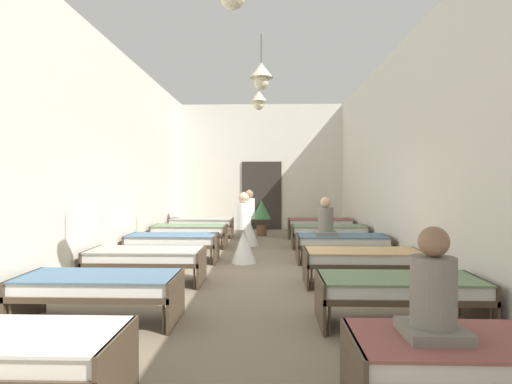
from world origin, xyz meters
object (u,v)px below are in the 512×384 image
object	(u,v)px
bed_right_row_3	(342,242)
bed_right_row_4	(329,231)
nurse_near_aisle	(244,238)
nurse_mid_aisle	(249,226)
patient_seated_primary	(433,296)
potted_plant	(262,213)
bed_left_row_3	(173,241)
bed_right_row_1	(399,288)
bed_right_row_5	(320,223)
bed_right_row_2	(363,258)
bed_left_row_1	(99,286)
bed_left_row_5	(202,223)
patient_seated_secondary	(326,221)
bed_left_row_4	(190,230)
bed_right_row_0	(483,357)
bed_left_row_2	(146,257)

from	to	relation	value
bed_right_row_3	bed_right_row_4	size ratio (longest dim) A/B	1.00
nurse_near_aisle	nurse_mid_aisle	distance (m)	2.37
patient_seated_primary	potted_plant	distance (m)	10.04
potted_plant	patient_seated_primary	bearing A→B (deg)	-81.91
bed_left_row_3	bed_right_row_3	bearing A→B (deg)	0.00
bed_right_row_1	bed_right_row_5	bearing A→B (deg)	90.00
nurse_mid_aisle	bed_right_row_2	bearing A→B (deg)	23.11
bed_left_row_3	potted_plant	world-z (taller)	potted_plant
bed_left_row_1	bed_left_row_5	xyz separation A→B (m)	(0.00, 7.60, 0.00)
bed_right_row_1	bed_right_row_4	world-z (taller)	same
bed_left_row_1	bed_right_row_4	bearing A→B (deg)	57.88
nurse_mid_aisle	bed_right_row_3	bearing A→B (deg)	39.20
bed_right_row_4	bed_left_row_5	xyz separation A→B (m)	(-3.58, 1.90, 0.00)
patient_seated_secondary	nurse_mid_aisle	bearing A→B (deg)	126.91
bed_left_row_4	bed_right_row_5	size ratio (longest dim) A/B	1.00
bed_right_row_3	bed_right_row_4	xyz separation A→B (m)	(0.00, 1.90, 0.00)
bed_right_row_2	nurse_near_aisle	world-z (taller)	nurse_near_aisle
bed_left_row_3	bed_right_row_4	size ratio (longest dim) A/B	1.00
bed_right_row_1	bed_right_row_4	bearing A→B (deg)	90.00
bed_right_row_0	bed_right_row_1	distance (m)	1.90
bed_right_row_1	bed_right_row_5	xyz separation A→B (m)	(0.00, 7.60, 0.00)
bed_right_row_5	patient_seated_primary	bearing A→B (deg)	-92.11
bed_left_row_1	bed_left_row_5	world-z (taller)	same
bed_right_row_3	patient_seated_secondary	bearing A→B (deg)	-175.40
nurse_mid_aisle	patient_seated_primary	distance (m)	8.12
bed_right_row_0	bed_left_row_4	xyz separation A→B (m)	(-3.58, 7.60, 0.00)
bed_left_row_2	nurse_mid_aisle	size ratio (longest dim) A/B	1.28
bed_right_row_0	bed_left_row_4	bearing A→B (deg)	115.22
bed_left_row_2	bed_right_row_1	bearing A→B (deg)	-27.96
bed_right_row_0	potted_plant	xyz separation A→B (m)	(-1.76, 9.96, 0.29)
bed_right_row_1	nurse_near_aisle	xyz separation A→B (m)	(-2.06, 3.68, 0.09)
bed_left_row_5	patient_seated_secondary	world-z (taller)	patient_seated_secondary
bed_right_row_5	patient_seated_primary	xyz separation A→B (m)	(-0.35, -9.48, 0.43)
bed_left_row_1	bed_right_row_2	distance (m)	4.05
bed_right_row_3	nurse_near_aisle	world-z (taller)	nurse_near_aisle
bed_right_row_2	bed_right_row_3	xyz separation A→B (m)	(0.00, 1.90, 0.00)
nurse_mid_aisle	bed_right_row_5	bearing A→B (deg)	123.71
bed_right_row_1	patient_seated_secondary	xyz separation A→B (m)	(-0.35, 3.77, 0.43)
nurse_near_aisle	patient_seated_primary	size ratio (longest dim) A/B	1.86
patient_seated_secondary	potted_plant	size ratio (longest dim) A/B	0.73
bed_right_row_1	bed_left_row_2	bearing A→B (deg)	152.04
nurse_mid_aisle	bed_right_row_1	bearing A→B (deg)	15.50
bed_right_row_0	bed_right_row_2	world-z (taller)	same
bed_right_row_0	bed_right_row_2	xyz separation A→B (m)	(0.00, 3.80, 0.00)
bed_left_row_4	potted_plant	distance (m)	2.99
bed_left_row_3	bed_right_row_5	distance (m)	5.22
bed_right_row_4	bed_right_row_5	xyz separation A→B (m)	(0.00, 1.90, 0.00)
nurse_mid_aisle	potted_plant	xyz separation A→B (m)	(0.30, 2.01, 0.19)
bed_right_row_4	nurse_near_aisle	bearing A→B (deg)	-135.50
bed_right_row_0	nurse_near_aisle	distance (m)	5.95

